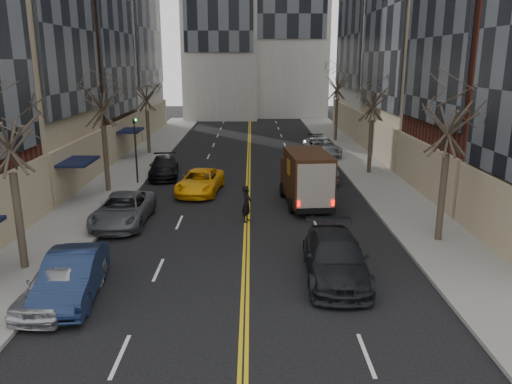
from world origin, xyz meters
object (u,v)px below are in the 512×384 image
at_px(taxi, 200,182).
at_px(ups_truck, 306,178).
at_px(observer_sedan, 335,258).
at_px(pedestrian, 247,204).

bearing_deg(taxi, ups_truck, -16.91).
xyz_separation_m(observer_sedan, taxi, (-6.44, 12.67, -0.10)).
bearing_deg(ups_truck, pedestrian, -142.91).
relative_size(observer_sedan, pedestrian, 2.99).
relative_size(ups_truck, pedestrian, 3.11).
bearing_deg(pedestrian, taxi, 45.54).
bearing_deg(observer_sedan, pedestrian, 119.08).
height_order(ups_truck, pedestrian, ups_truck).
relative_size(ups_truck, taxi, 1.15).
bearing_deg(ups_truck, observer_sedan, -94.22).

